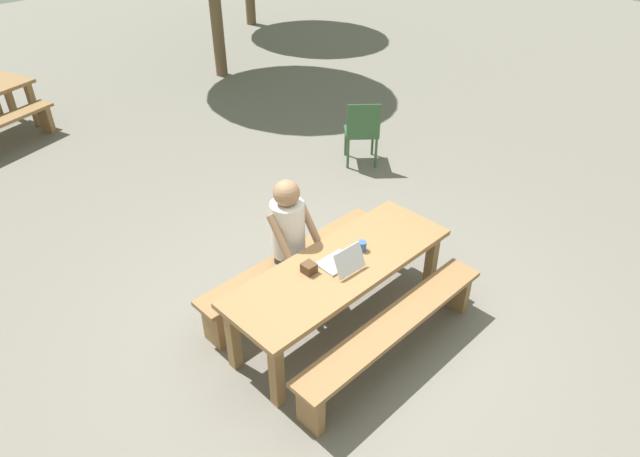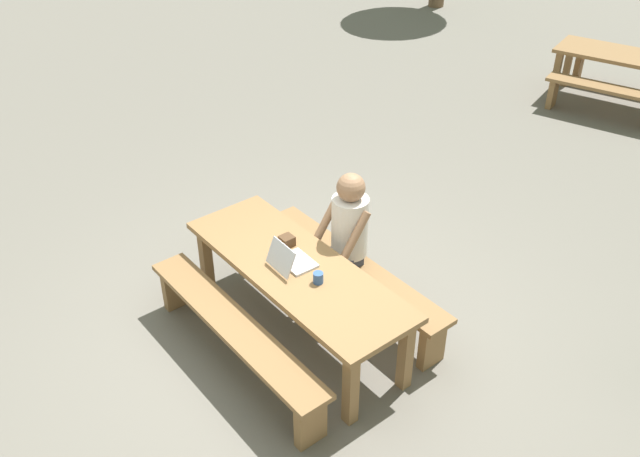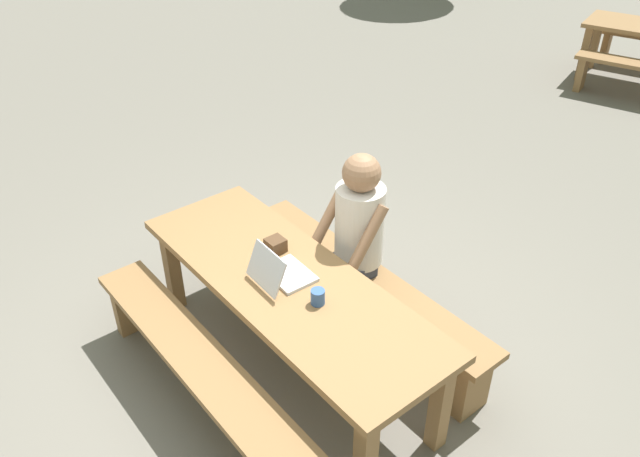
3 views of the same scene
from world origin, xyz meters
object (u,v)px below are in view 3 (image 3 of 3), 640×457
at_px(coffee_mug, 318,297).
at_px(person_seated, 355,231).
at_px(laptop, 280,272).
at_px(picnic_table_front, 288,293).
at_px(small_pouch, 276,245).

bearing_deg(coffee_mug, person_seated, 120.04).
xyz_separation_m(coffee_mug, person_seated, (-0.33, 0.58, 0.02)).
bearing_deg(laptop, picnic_table_front, -128.70).
distance_m(laptop, person_seated, 0.62).
bearing_deg(small_pouch, picnic_table_front, -22.25).
height_order(laptop, coffee_mug, laptop).
xyz_separation_m(picnic_table_front, laptop, (-0.03, -0.03, 0.15)).
relative_size(picnic_table_front, coffee_mug, 24.28).
distance_m(picnic_table_front, person_seated, 0.61).
relative_size(small_pouch, coffee_mug, 1.22).
bearing_deg(picnic_table_front, laptop, -130.82).
xyz_separation_m(laptop, person_seated, (-0.03, 0.61, 0.00)).
distance_m(laptop, small_pouch, 0.29).
bearing_deg(picnic_table_front, small_pouch, 157.75).
bearing_deg(laptop, person_seated, -84.92).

